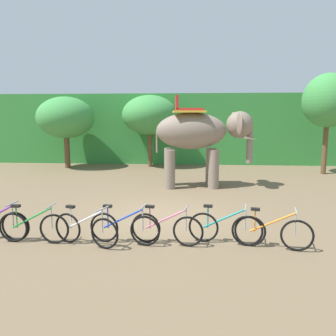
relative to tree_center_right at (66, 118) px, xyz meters
The scene contains 12 objects.
ground_plane 11.46m from the tree_center_right, 55.39° to the right, with size 80.00×80.00×0.00m, color brown.
foliage_hedge 7.99m from the tree_center_right, 37.63° to the left, with size 36.00×6.00×4.34m, color #338438.
tree_center_right is the anchor object (origin of this frame).
tree_center 4.78m from the tree_center_right, ahead, with size 3.21×3.21×4.18m.
tree_right 14.05m from the tree_center_right, ahead, with size 2.52×2.52×5.10m.
elephant 8.89m from the tree_center_right, 32.41° to the right, with size 4.20×2.09×3.78m.
bike_green 12.22m from the tree_center_right, 72.86° to the right, with size 1.71×0.52×0.92m.
bike_white 12.71m from the tree_center_right, 67.41° to the right, with size 1.64×0.68×0.92m.
bike_blue 12.91m from the tree_center_right, 63.55° to the right, with size 1.69×0.52×0.92m.
bike_pink 13.34m from the tree_center_right, 59.66° to the right, with size 1.69×0.52×0.92m.
bike_teal 13.94m from the tree_center_right, 54.53° to the right, with size 1.69×0.52×0.92m.
bike_orange 14.72m from the tree_center_right, 51.66° to the right, with size 1.68×0.56×0.92m.
Camera 1 is at (0.89, -9.49, 2.91)m, focal length 35.60 mm.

